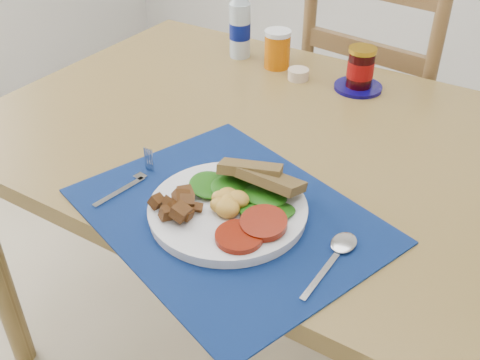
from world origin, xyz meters
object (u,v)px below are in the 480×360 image
at_px(breakfast_plate, 224,206).
at_px(jam_on_saucer, 360,71).
at_px(water_bottle, 240,26).
at_px(juice_glass, 277,50).
at_px(chair_far, 379,87).

distance_m(breakfast_plate, jam_on_saucer, 0.60).
bearing_deg(breakfast_plate, jam_on_saucer, 77.73).
relative_size(water_bottle, juice_glass, 2.09).
distance_m(juice_glass, jam_on_saucer, 0.24).
height_order(breakfast_plate, water_bottle, water_bottle).
distance_m(chair_far, water_bottle, 0.50).
bearing_deg(juice_glass, chair_far, 60.79).
height_order(breakfast_plate, juice_glass, juice_glass).
distance_m(chair_far, jam_on_saucer, 0.40).
bearing_deg(chair_far, jam_on_saucer, 106.04).
relative_size(juice_glass, jam_on_saucer, 0.79).
bearing_deg(jam_on_saucer, breakfast_plate, -90.18).
bearing_deg(chair_far, water_bottle, 53.55).
height_order(chair_far, water_bottle, chair_far).
bearing_deg(breakfast_plate, juice_glass, 99.00).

